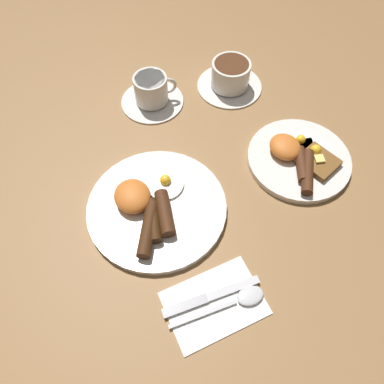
{
  "coord_description": "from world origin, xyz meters",
  "views": [
    {
      "loc": [
        0.38,
        -0.08,
        0.68
      ],
      "look_at": [
        0.0,
        0.08,
        0.03
      ],
      "focal_mm": 35.0,
      "sensor_mm": 36.0,
      "label": 1
    }
  ],
  "objects_px": {
    "teacup_near": "(152,92)",
    "knife": "(206,298)",
    "breakfast_plate_far": "(299,158)",
    "breakfast_plate_near": "(154,207)",
    "teacup_far": "(230,77)",
    "spoon": "(241,299)"
  },
  "relations": [
    {
      "from": "teacup_near",
      "to": "knife",
      "type": "height_order",
      "value": "teacup_near"
    },
    {
      "from": "breakfast_plate_far",
      "to": "teacup_near",
      "type": "relative_size",
      "value": 1.47
    },
    {
      "from": "breakfast_plate_far",
      "to": "teacup_near",
      "type": "height_order",
      "value": "teacup_near"
    },
    {
      "from": "breakfast_plate_near",
      "to": "teacup_far",
      "type": "height_order",
      "value": "teacup_far"
    },
    {
      "from": "teacup_near",
      "to": "spoon",
      "type": "height_order",
      "value": "teacup_near"
    },
    {
      "from": "breakfast_plate_far",
      "to": "teacup_far",
      "type": "xyz_separation_m",
      "value": [
        -0.28,
        -0.04,
        0.02
      ]
    },
    {
      "from": "breakfast_plate_far",
      "to": "teacup_far",
      "type": "relative_size",
      "value": 1.37
    },
    {
      "from": "breakfast_plate_far",
      "to": "knife",
      "type": "relative_size",
      "value": 1.23
    },
    {
      "from": "breakfast_plate_far",
      "to": "spoon",
      "type": "relative_size",
      "value": 1.3
    },
    {
      "from": "breakfast_plate_far",
      "to": "knife",
      "type": "height_order",
      "value": "breakfast_plate_far"
    },
    {
      "from": "breakfast_plate_near",
      "to": "teacup_near",
      "type": "relative_size",
      "value": 1.84
    },
    {
      "from": "breakfast_plate_far",
      "to": "spoon",
      "type": "bearing_deg",
      "value": -48.69
    },
    {
      "from": "spoon",
      "to": "breakfast_plate_near",
      "type": "bearing_deg",
      "value": 110.96
    },
    {
      "from": "teacup_near",
      "to": "teacup_far",
      "type": "height_order",
      "value": "teacup_near"
    },
    {
      "from": "teacup_near",
      "to": "knife",
      "type": "distance_m",
      "value": 0.52
    },
    {
      "from": "knife",
      "to": "breakfast_plate_far",
      "type": "bearing_deg",
      "value": 35.45
    },
    {
      "from": "breakfast_plate_near",
      "to": "spoon",
      "type": "relative_size",
      "value": 1.62
    },
    {
      "from": "breakfast_plate_near",
      "to": "breakfast_plate_far",
      "type": "xyz_separation_m",
      "value": [
        0.01,
        0.34,
        0.0
      ]
    },
    {
      "from": "teacup_near",
      "to": "spoon",
      "type": "distance_m",
      "value": 0.54
    },
    {
      "from": "breakfast_plate_near",
      "to": "teacup_far",
      "type": "bearing_deg",
      "value": 131.8
    },
    {
      "from": "breakfast_plate_near",
      "to": "breakfast_plate_far",
      "type": "distance_m",
      "value": 0.34
    },
    {
      "from": "knife",
      "to": "teacup_near",
      "type": "bearing_deg",
      "value": 83.8
    }
  ]
}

